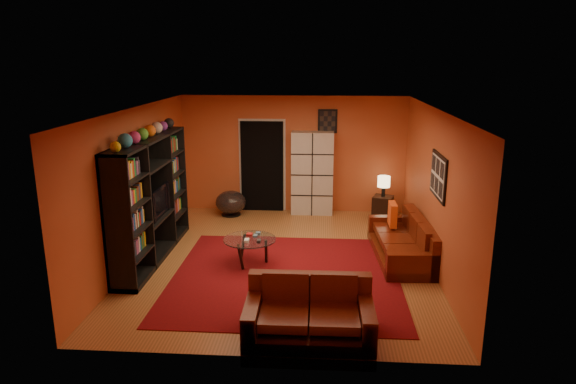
# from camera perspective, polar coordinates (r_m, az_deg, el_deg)

# --- Properties ---
(floor) EXTENTS (6.00, 6.00, 0.00)m
(floor) POSITION_cam_1_polar(r_m,az_deg,el_deg) (8.99, -0.56, -7.52)
(floor) COLOR brown
(floor) RESTS_ON ground
(ceiling) EXTENTS (6.00, 6.00, 0.00)m
(ceiling) POSITION_cam_1_polar(r_m,az_deg,el_deg) (8.36, -0.61, 9.21)
(ceiling) COLOR white
(ceiling) RESTS_ON wall_back
(wall_back) EXTENTS (6.00, 0.00, 6.00)m
(wall_back) POSITION_cam_1_polar(r_m,az_deg,el_deg) (11.51, 0.60, 4.21)
(wall_back) COLOR #B94D28
(wall_back) RESTS_ON floor
(wall_front) EXTENTS (6.00, 0.00, 6.00)m
(wall_front) POSITION_cam_1_polar(r_m,az_deg,el_deg) (5.74, -2.96, -6.83)
(wall_front) COLOR #B94D28
(wall_front) RESTS_ON floor
(wall_left) EXTENTS (0.00, 6.00, 6.00)m
(wall_left) POSITION_cam_1_polar(r_m,az_deg,el_deg) (9.12, -16.44, 0.78)
(wall_left) COLOR #B94D28
(wall_left) RESTS_ON floor
(wall_right) EXTENTS (0.00, 6.00, 6.00)m
(wall_right) POSITION_cam_1_polar(r_m,az_deg,el_deg) (8.75, 15.96, 0.24)
(wall_right) COLOR #B94D28
(wall_right) RESTS_ON floor
(rug) EXTENTS (3.60, 3.60, 0.01)m
(rug) POSITION_cam_1_polar(r_m,az_deg,el_deg) (8.34, -0.25, -9.32)
(rug) COLOR #570A0F
(rug) RESTS_ON floor
(doorway) EXTENTS (0.95, 0.10, 2.04)m
(doorway) POSITION_cam_1_polar(r_m,az_deg,el_deg) (11.59, -2.88, 2.85)
(doorway) COLOR black
(doorway) RESTS_ON floor
(wall_art_right) EXTENTS (0.03, 1.00, 0.70)m
(wall_art_right) POSITION_cam_1_polar(r_m,az_deg,el_deg) (8.40, 16.38, 1.71)
(wall_art_right) COLOR black
(wall_art_right) RESTS_ON wall_right
(wall_art_back) EXTENTS (0.42, 0.03, 0.52)m
(wall_art_back) POSITION_cam_1_polar(r_m,az_deg,el_deg) (11.36, 4.42, 7.85)
(wall_art_back) COLOR black
(wall_art_back) RESTS_ON wall_back
(entertainment_unit) EXTENTS (0.45, 3.00, 2.10)m
(entertainment_unit) POSITION_cam_1_polar(r_m,az_deg,el_deg) (9.11, -14.99, -0.76)
(entertainment_unit) COLOR black
(entertainment_unit) RESTS_ON floor
(tv) EXTENTS (0.90, 0.12, 0.52)m
(tv) POSITION_cam_1_polar(r_m,az_deg,el_deg) (9.19, -14.51, -1.05)
(tv) COLOR black
(tv) RESTS_ON entertainment_unit
(sofa) EXTENTS (0.99, 2.15, 0.85)m
(sofa) POSITION_cam_1_polar(r_m,az_deg,el_deg) (9.20, 12.99, -5.47)
(sofa) COLOR #4D150A
(sofa) RESTS_ON rug
(loveseat) EXTENTS (1.61, 0.98, 0.85)m
(loveseat) POSITION_cam_1_polar(r_m,az_deg,el_deg) (6.66, 2.38, -13.24)
(loveseat) COLOR #4D150A
(loveseat) RESTS_ON rug
(throw_pillow) EXTENTS (0.12, 0.42, 0.42)m
(throw_pillow) POSITION_cam_1_polar(r_m,az_deg,el_deg) (9.56, 11.54, -2.44)
(throw_pillow) COLOR #EF541A
(throw_pillow) RESTS_ON sofa
(coffee_table) EXTENTS (0.89, 0.89, 0.44)m
(coffee_table) POSITION_cam_1_polar(r_m,az_deg,el_deg) (8.69, -4.28, -5.51)
(coffee_table) COLOR silver
(coffee_table) RESTS_ON floor
(storage_cabinet) EXTENTS (0.92, 0.41, 1.84)m
(storage_cabinet) POSITION_cam_1_polar(r_m,az_deg,el_deg) (11.37, 2.72, 2.11)
(storage_cabinet) COLOR #BCB8AE
(storage_cabinet) RESTS_ON floor
(bowl_chair) EXTENTS (0.67, 0.67, 0.55)m
(bowl_chair) POSITION_cam_1_polar(r_m,az_deg,el_deg) (11.42, -6.38, -1.16)
(bowl_chair) COLOR black
(bowl_chair) RESTS_ON floor
(side_table) EXTENTS (0.50, 0.50, 0.50)m
(side_table) POSITION_cam_1_polar(r_m,az_deg,el_deg) (11.32, 10.47, -1.70)
(side_table) COLOR black
(side_table) RESTS_ON floor
(table_lamp) EXTENTS (0.27, 0.27, 0.44)m
(table_lamp) POSITION_cam_1_polar(r_m,az_deg,el_deg) (11.17, 10.60, 1.07)
(table_lamp) COLOR black
(table_lamp) RESTS_ON side_table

